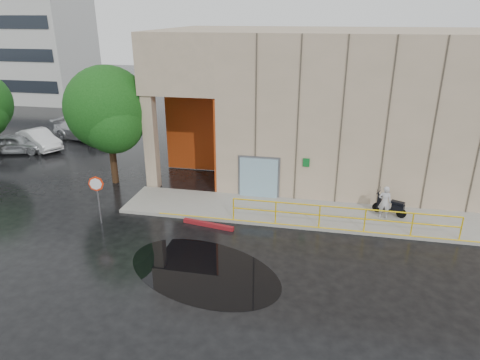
{
  "coord_description": "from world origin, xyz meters",
  "views": [
    {
      "loc": [
        3.19,
        -13.78,
        8.85
      ],
      "look_at": [
        -0.17,
        3.0,
        2.12
      ],
      "focal_mm": 32.0,
      "sensor_mm": 36.0,
      "label": 1
    }
  ],
  "objects_px": {
    "stop_sign": "(97,189)",
    "car_c": "(84,130)",
    "red_curb": "(208,225)",
    "car_a": "(15,144)",
    "car_b": "(39,140)",
    "person": "(385,202)",
    "tree_near": "(109,112)",
    "scooter": "(391,201)"
  },
  "relations": [
    {
      "from": "person",
      "to": "car_a",
      "type": "distance_m",
      "value": 23.8
    },
    {
      "from": "person",
      "to": "scooter",
      "type": "relative_size",
      "value": 0.97
    },
    {
      "from": "person",
      "to": "red_curb",
      "type": "distance_m",
      "value": 7.96
    },
    {
      "from": "person",
      "to": "scooter",
      "type": "xyz_separation_m",
      "value": [
        0.31,
        0.35,
        -0.08
      ]
    },
    {
      "from": "tree_near",
      "to": "car_c",
      "type": "bearing_deg",
      "value": 129.46
    },
    {
      "from": "stop_sign",
      "to": "red_curb",
      "type": "distance_m",
      "value": 5.11
    },
    {
      "from": "person",
      "to": "red_curb",
      "type": "bearing_deg",
      "value": 21.74
    },
    {
      "from": "scooter",
      "to": "car_b",
      "type": "xyz_separation_m",
      "value": [
        -22.44,
        6.41,
        -0.17
      ]
    },
    {
      "from": "person",
      "to": "car_a",
      "type": "xyz_separation_m",
      "value": [
        -23.13,
        5.61,
        -0.27
      ]
    },
    {
      "from": "red_curb",
      "to": "car_a",
      "type": "distance_m",
      "value": 17.33
    },
    {
      "from": "red_curb",
      "to": "car_c",
      "type": "bearing_deg",
      "value": 137.42
    },
    {
      "from": "car_a",
      "to": "red_curb",
      "type": "bearing_deg",
      "value": -132.38
    },
    {
      "from": "scooter",
      "to": "stop_sign",
      "type": "bearing_deg",
      "value": -141.64
    },
    {
      "from": "scooter",
      "to": "car_c",
      "type": "distance_m",
      "value": 22.56
    },
    {
      "from": "scooter",
      "to": "red_curb",
      "type": "height_order",
      "value": "scooter"
    },
    {
      "from": "person",
      "to": "tree_near",
      "type": "bearing_deg",
      "value": -1.23
    },
    {
      "from": "person",
      "to": "tree_near",
      "type": "relative_size",
      "value": 0.24
    },
    {
      "from": "car_b",
      "to": "car_c",
      "type": "relative_size",
      "value": 0.81
    },
    {
      "from": "person",
      "to": "car_b",
      "type": "height_order",
      "value": "person"
    },
    {
      "from": "car_a",
      "to": "car_c",
      "type": "relative_size",
      "value": 0.76
    },
    {
      "from": "red_curb",
      "to": "car_b",
      "type": "xyz_separation_m",
      "value": [
        -14.5,
        8.88,
        0.58
      ]
    },
    {
      "from": "person",
      "to": "car_a",
      "type": "bearing_deg",
      "value": -7.4
    },
    {
      "from": "scooter",
      "to": "car_c",
      "type": "bearing_deg",
      "value": -179.47
    },
    {
      "from": "stop_sign",
      "to": "car_a",
      "type": "relative_size",
      "value": 0.59
    },
    {
      "from": "car_a",
      "to": "car_b",
      "type": "relative_size",
      "value": 0.94
    },
    {
      "from": "car_a",
      "to": "car_b",
      "type": "distance_m",
      "value": 1.53
    },
    {
      "from": "scooter",
      "to": "car_b",
      "type": "height_order",
      "value": "scooter"
    },
    {
      "from": "red_curb",
      "to": "stop_sign",
      "type": "bearing_deg",
      "value": -172.0
    },
    {
      "from": "car_a",
      "to": "car_c",
      "type": "bearing_deg",
      "value": -51.8
    },
    {
      "from": "stop_sign",
      "to": "tree_near",
      "type": "distance_m",
      "value": 5.4
    },
    {
      "from": "stop_sign",
      "to": "car_c",
      "type": "relative_size",
      "value": 0.45
    },
    {
      "from": "car_b",
      "to": "car_a",
      "type": "bearing_deg",
      "value": 168.48
    },
    {
      "from": "scooter",
      "to": "car_c",
      "type": "xyz_separation_m",
      "value": [
        -20.61,
        9.17,
        -0.11
      ]
    },
    {
      "from": "stop_sign",
      "to": "car_b",
      "type": "height_order",
      "value": "stop_sign"
    },
    {
      "from": "scooter",
      "to": "stop_sign",
      "type": "distance_m",
      "value": 13.16
    },
    {
      "from": "scooter",
      "to": "tree_near",
      "type": "relative_size",
      "value": 0.25
    },
    {
      "from": "person",
      "to": "car_a",
      "type": "height_order",
      "value": "person"
    },
    {
      "from": "car_a",
      "to": "tree_near",
      "type": "xyz_separation_m",
      "value": [
        9.17,
        -3.78,
        3.36
      ]
    },
    {
      "from": "car_b",
      "to": "car_c",
      "type": "height_order",
      "value": "car_c"
    },
    {
      "from": "red_curb",
      "to": "car_b",
      "type": "bearing_deg",
      "value": 148.52
    },
    {
      "from": "person",
      "to": "red_curb",
      "type": "xyz_separation_m",
      "value": [
        -7.63,
        -2.12,
        -0.83
      ]
    },
    {
      "from": "red_curb",
      "to": "car_c",
      "type": "xyz_separation_m",
      "value": [
        -12.67,
        11.64,
        0.64
      ]
    }
  ]
}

